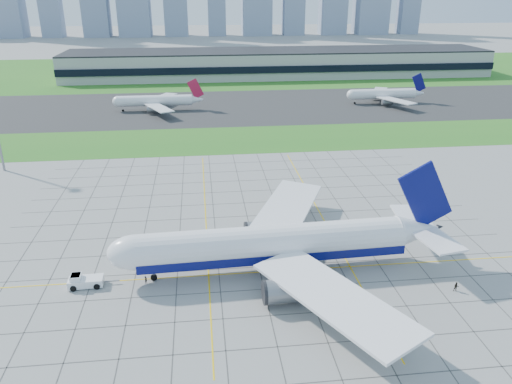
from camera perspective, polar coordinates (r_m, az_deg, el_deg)
ground at (r=100.06m, az=0.33°, el=-8.55°), size 1400.00×1400.00×0.00m
grass_median at (r=182.92m, az=-3.07°, el=5.98°), size 700.00×35.00×0.04m
asphalt_taxiway at (r=236.14m, az=-3.95°, el=9.70°), size 700.00×75.00×0.04m
grass_far at (r=344.27m, az=-4.91°, el=13.65°), size 700.00×145.00×0.04m
apron_markings at (r=109.70m, az=-0.14°, el=-5.58°), size 120.00×130.00×0.03m
terminal at (r=322.09m, az=2.57°, el=14.53°), size 260.00×43.00×15.80m
airliner at (r=96.19m, az=2.19°, el=-5.98°), size 67.10×67.92×21.11m
pushback_tug at (r=98.85m, az=-19.05°, el=-9.58°), size 9.19×3.43×2.54m
crew_near at (r=96.75m, az=-12.47°, el=-9.78°), size 0.63×0.68×1.56m
crew_far at (r=99.22m, az=21.91°, el=-10.03°), size 1.03×0.88×1.84m
distant_jet_1 at (r=231.49m, az=-11.31°, el=10.20°), size 38.29×42.66×14.08m
distant_jet_2 at (r=249.70m, az=14.46°, el=10.80°), size 36.26×42.66×14.08m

